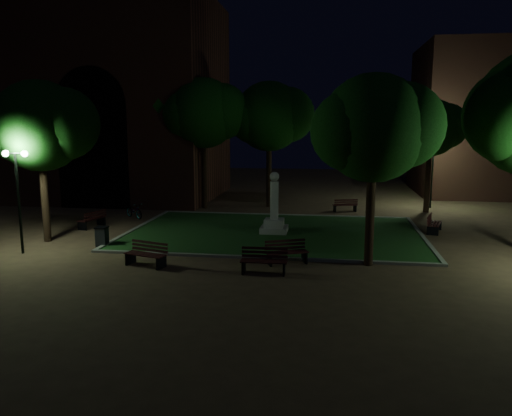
{
  "coord_description": "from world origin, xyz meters",
  "views": [
    {
      "loc": [
        2.88,
        -23.65,
        5.78
      ],
      "look_at": [
        -0.82,
        1.0,
        1.52
      ],
      "focal_mm": 35.0,
      "sensor_mm": 36.0,
      "label": 1
    }
  ],
  "objects_px": {
    "monument": "(274,216)",
    "bench_near_left": "(264,262)",
    "bench_west_near": "(147,255)",
    "bench_far_side": "(345,206)",
    "bicycle": "(134,211)",
    "bench_near_right": "(287,253)",
    "bench_right_side": "(433,224)",
    "bench_left_side": "(93,220)",
    "trash_bin": "(102,236)"
  },
  "relations": [
    {
      "from": "trash_bin",
      "to": "bench_near_right",
      "type": "bearing_deg",
      "value": -10.22
    },
    {
      "from": "monument",
      "to": "bench_far_side",
      "type": "distance_m",
      "value": 8.23
    },
    {
      "from": "bench_near_right",
      "to": "bicycle",
      "type": "xyz_separation_m",
      "value": [
        -10.17,
        8.66,
        0.01
      ]
    },
    {
      "from": "monument",
      "to": "bench_near_left",
      "type": "distance_m",
      "value": 7.12
    },
    {
      "from": "bench_right_side",
      "to": "bench_near_right",
      "type": "bearing_deg",
      "value": 151.47
    },
    {
      "from": "monument",
      "to": "bench_near_right",
      "type": "height_order",
      "value": "monument"
    },
    {
      "from": "bench_near_left",
      "to": "bench_near_right",
      "type": "bearing_deg",
      "value": 62.66
    },
    {
      "from": "bench_near_left",
      "to": "bench_right_side",
      "type": "xyz_separation_m",
      "value": [
        7.96,
        8.63,
        -0.02
      ]
    },
    {
      "from": "bicycle",
      "to": "monument",
      "type": "bearing_deg",
      "value": -71.02
    },
    {
      "from": "bench_near_left",
      "to": "bench_near_right",
      "type": "height_order",
      "value": "bench_near_left"
    },
    {
      "from": "bench_near_left",
      "to": "bench_right_side",
      "type": "bearing_deg",
      "value": 45.81
    },
    {
      "from": "bench_near_right",
      "to": "trash_bin",
      "type": "bearing_deg",
      "value": 147.16
    },
    {
      "from": "bench_near_right",
      "to": "trash_bin",
      "type": "relative_size",
      "value": 1.96
    },
    {
      "from": "monument",
      "to": "bench_near_left",
      "type": "bearing_deg",
      "value": -86.69
    },
    {
      "from": "monument",
      "to": "bicycle",
      "type": "xyz_separation_m",
      "value": [
        -9.02,
        3.1,
        -0.5
      ]
    },
    {
      "from": "trash_bin",
      "to": "bench_right_side",
      "type": "bearing_deg",
      "value": 18.81
    },
    {
      "from": "bench_left_side",
      "to": "trash_bin",
      "type": "relative_size",
      "value": 1.94
    },
    {
      "from": "monument",
      "to": "bicycle",
      "type": "distance_m",
      "value": 9.55
    },
    {
      "from": "bench_near_right",
      "to": "trash_bin",
      "type": "height_order",
      "value": "bench_near_right"
    },
    {
      "from": "bench_right_side",
      "to": "bench_far_side",
      "type": "height_order",
      "value": "bench_right_side"
    },
    {
      "from": "bicycle",
      "to": "bench_near_right",
      "type": "bearing_deg",
      "value": -92.45
    },
    {
      "from": "bench_far_side",
      "to": "bench_left_side",
      "type": "bearing_deg",
      "value": 12.05
    },
    {
      "from": "bench_near_left",
      "to": "bench_far_side",
      "type": "height_order",
      "value": "bench_near_left"
    },
    {
      "from": "bench_west_near",
      "to": "trash_bin",
      "type": "xyz_separation_m",
      "value": [
        -3.28,
        2.83,
        0.02
      ]
    },
    {
      "from": "bench_left_side",
      "to": "bench_near_left",
      "type": "bearing_deg",
      "value": 71.45
    },
    {
      "from": "bench_west_near",
      "to": "trash_bin",
      "type": "bearing_deg",
      "value": 156.67
    },
    {
      "from": "bench_far_side",
      "to": "bicycle",
      "type": "xyz_separation_m",
      "value": [
        -12.91,
        -4.12,
        0.05
      ]
    },
    {
      "from": "bench_near_left",
      "to": "bench_right_side",
      "type": "height_order",
      "value": "bench_near_left"
    },
    {
      "from": "bench_near_right",
      "to": "bench_right_side",
      "type": "height_order",
      "value": "bench_near_right"
    },
    {
      "from": "bench_near_right",
      "to": "bench_left_side",
      "type": "relative_size",
      "value": 1.01
    },
    {
      "from": "bench_west_near",
      "to": "bench_far_side",
      "type": "distance_m",
      "value": 16.32
    },
    {
      "from": "bench_far_side",
      "to": "trash_bin",
      "type": "relative_size",
      "value": 1.75
    },
    {
      "from": "bench_near_right",
      "to": "bench_right_side",
      "type": "relative_size",
      "value": 1.02
    },
    {
      "from": "bench_left_side",
      "to": "bicycle",
      "type": "height_order",
      "value": "bench_left_side"
    },
    {
      "from": "monument",
      "to": "bench_left_side",
      "type": "bearing_deg",
      "value": -179.93
    },
    {
      "from": "bench_near_left",
      "to": "bench_near_right",
      "type": "distance_m",
      "value": 1.7
    },
    {
      "from": "bench_west_near",
      "to": "bench_right_side",
      "type": "xyz_separation_m",
      "value": [
        12.85,
        8.33,
        -0.02
      ]
    },
    {
      "from": "bench_far_side",
      "to": "trash_bin",
      "type": "bearing_deg",
      "value": 28.67
    },
    {
      "from": "bench_left_side",
      "to": "bicycle",
      "type": "relative_size",
      "value": 1.05
    },
    {
      "from": "monument",
      "to": "bench_near_right",
      "type": "distance_m",
      "value": 5.7
    },
    {
      "from": "bench_right_side",
      "to": "bicycle",
      "type": "height_order",
      "value": "bench_right_side"
    },
    {
      "from": "bench_near_right",
      "to": "bench_right_side",
      "type": "bearing_deg",
      "value": 21.89
    },
    {
      "from": "bench_near_right",
      "to": "bench_near_left",
      "type": "bearing_deg",
      "value": -138.47
    },
    {
      "from": "bench_near_left",
      "to": "bicycle",
      "type": "xyz_separation_m",
      "value": [
        -9.43,
        10.19,
        -0.01
      ]
    },
    {
      "from": "monument",
      "to": "bench_west_near",
      "type": "relative_size",
      "value": 1.69
    },
    {
      "from": "bicycle",
      "to": "bench_right_side",
      "type": "bearing_deg",
      "value": -57.15
    },
    {
      "from": "trash_bin",
      "to": "bicycle",
      "type": "relative_size",
      "value": 0.54
    },
    {
      "from": "bench_near_left",
      "to": "bench_left_side",
      "type": "bearing_deg",
      "value": 144.8
    },
    {
      "from": "bench_left_side",
      "to": "bench_right_side",
      "type": "distance_m",
      "value": 18.64
    },
    {
      "from": "bench_near_right",
      "to": "bench_left_side",
      "type": "bearing_deg",
      "value": 131.32
    }
  ]
}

